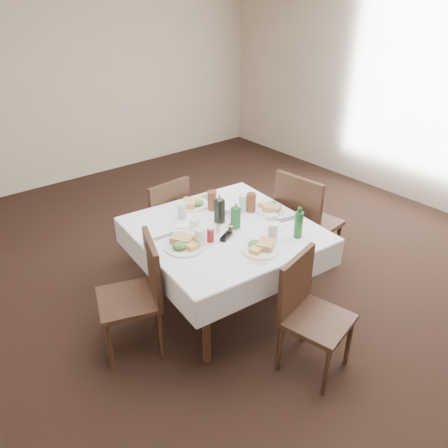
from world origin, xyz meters
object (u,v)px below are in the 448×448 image
(chair_south, at_px, (307,307))
(water_e, at_px, (243,203))
(oil_cruet_green, at_px, (236,217))
(chair_west, at_px, (140,289))
(green_bottle, at_px, (299,224))
(chair_east, at_px, (304,218))
(water_w, at_px, (200,238))
(chair_north, at_px, (164,218))
(water_n, at_px, (182,211))
(bread_basket, at_px, (229,209))
(oil_cruet_dark, at_px, (220,210))
(ketchup_bottle, at_px, (210,235))
(coffee_mug, at_px, (194,224))
(water_s, at_px, (273,232))
(dining_table, at_px, (224,237))

(chair_south, distance_m, water_e, 1.11)
(oil_cruet_green, bearing_deg, chair_west, 175.06)
(green_bottle, bearing_deg, chair_south, -127.69)
(chair_east, xyz_separation_m, water_w, (-1.19, -0.03, 0.25))
(chair_north, xyz_separation_m, water_n, (-0.11, -0.49, 0.30))
(water_w, height_order, bread_basket, water_w)
(water_n, relative_size, green_bottle, 0.53)
(water_e, bearing_deg, oil_cruet_green, -141.79)
(oil_cruet_dark, bearing_deg, chair_south, -89.96)
(bread_basket, height_order, ketchup_bottle, ketchup_bottle)
(ketchup_bottle, bearing_deg, water_n, 84.33)
(bread_basket, xyz_separation_m, coffee_mug, (-0.39, -0.04, 0.01))
(chair_east, xyz_separation_m, green_bottle, (-0.53, -0.39, 0.29))
(chair_south, relative_size, oil_cruet_dark, 3.37)
(ketchup_bottle, relative_size, green_bottle, 0.48)
(chair_east, bearing_deg, oil_cruet_green, 178.89)
(oil_cruet_dark, relative_size, oil_cruet_green, 1.13)
(water_s, height_order, water_e, water_e)
(ketchup_bottle, bearing_deg, water_e, 23.86)
(bread_basket, relative_size, coffee_mug, 1.59)
(water_s, xyz_separation_m, coffee_mug, (-0.36, 0.52, -0.03))
(water_s, xyz_separation_m, water_e, (0.16, 0.52, 0.00))
(chair_east, height_order, oil_cruet_dark, oil_cruet_dark)
(bread_basket, xyz_separation_m, oil_cruet_green, (-0.13, -0.24, 0.07))
(chair_east, bearing_deg, bread_basket, 159.39)
(chair_south, height_order, bread_basket, chair_south)
(chair_south, relative_size, chair_east, 0.87)
(dining_table, bearing_deg, oil_cruet_green, -40.69)
(chair_east, height_order, chair_west, chair_east)
(chair_east, distance_m, oil_cruet_green, 0.86)
(chair_east, bearing_deg, water_e, 158.69)
(water_s, distance_m, water_w, 0.55)
(chair_north, height_order, oil_cruet_dark, oil_cruet_dark)
(chair_south, bearing_deg, chair_north, 92.85)
(chair_north, height_order, water_n, chair_north)
(chair_west, relative_size, green_bottle, 3.67)
(chair_south, xyz_separation_m, oil_cruet_green, (0.04, 0.82, 0.35))
(chair_south, bearing_deg, water_n, 99.04)
(water_n, xyz_separation_m, oil_cruet_dark, (0.19, -0.25, 0.05))
(oil_cruet_green, distance_m, ketchup_bottle, 0.28)
(water_n, relative_size, coffee_mug, 1.06)
(chair_west, bearing_deg, coffee_mug, 12.21)
(chair_west, bearing_deg, oil_cruet_dark, 5.65)
(oil_cruet_green, relative_size, green_bottle, 0.93)
(chair_north, relative_size, water_n, 7.04)
(chair_south, distance_m, green_bottle, 0.64)
(chair_north, distance_m, green_bottle, 1.40)
(oil_cruet_green, relative_size, ketchup_bottle, 1.94)
(chair_north, distance_m, water_n, 0.58)
(chair_west, distance_m, bread_basket, 1.03)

